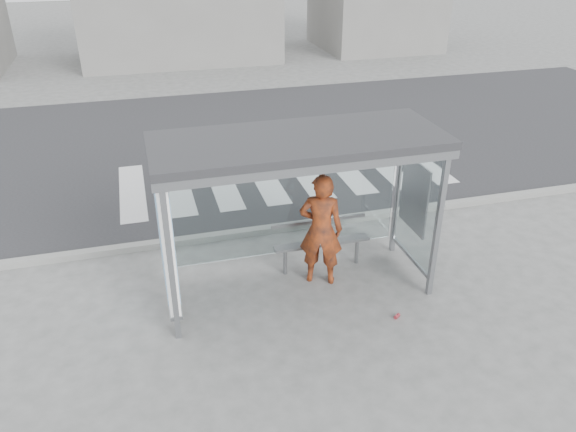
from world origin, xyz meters
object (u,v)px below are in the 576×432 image
(person, at_px, (321,230))
(soda_can, at_px, (397,316))
(bench, at_px, (321,242))
(bus_shelter, at_px, (273,179))

(person, distance_m, soda_can, 1.78)
(soda_can, bearing_deg, bench, 112.25)
(bus_shelter, height_order, soda_can, bus_shelter)
(bench, distance_m, soda_can, 1.84)
(bus_shelter, height_order, person, bus_shelter)
(person, bearing_deg, bench, -89.24)
(person, bearing_deg, soda_can, 144.85)
(person, bearing_deg, bus_shelter, 27.86)
(person, relative_size, bench, 1.16)
(bus_shelter, relative_size, person, 2.20)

